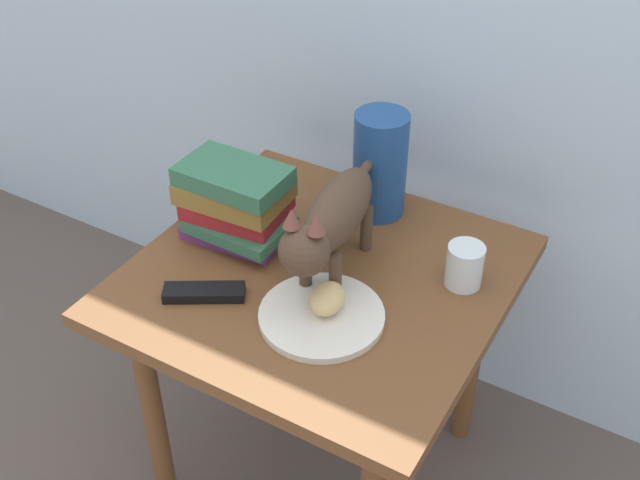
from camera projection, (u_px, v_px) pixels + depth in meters
ground_plane at (320, 461)px, 1.86m from camera, size 6.00×6.00×0.00m
side_table at (320, 305)px, 1.56m from camera, size 0.69×0.67×0.58m
plate at (322, 316)px, 1.40m from camera, size 0.23×0.23×0.01m
bread_roll at (328, 299)px, 1.39m from camera, size 0.07×0.09×0.05m
cat at (332, 219)px, 1.42m from camera, size 0.12×0.48×0.23m
book_stack at (236, 202)px, 1.55m from camera, size 0.22×0.16×0.17m
green_vase at (380, 164)px, 1.61m from camera, size 0.11×0.11×0.23m
candle_jar at (464, 268)px, 1.46m from camera, size 0.07×0.07×0.08m
tv_remote at (204, 292)px, 1.45m from camera, size 0.15×0.11×0.02m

